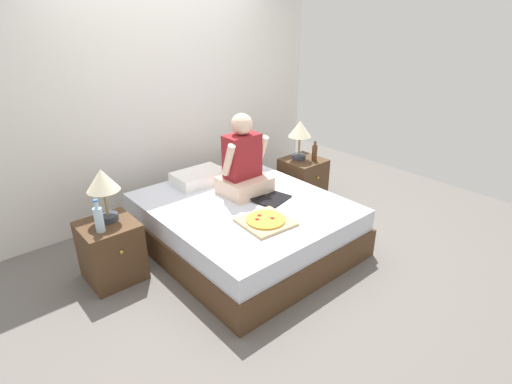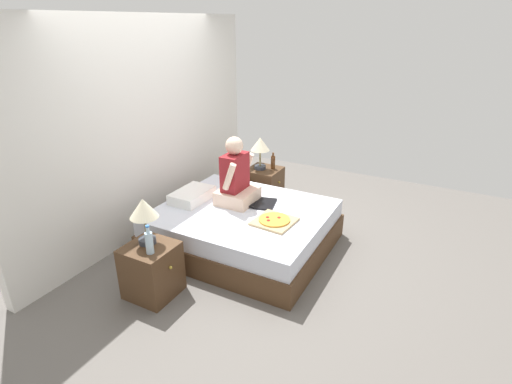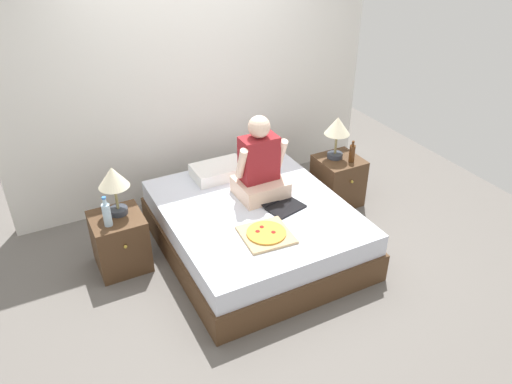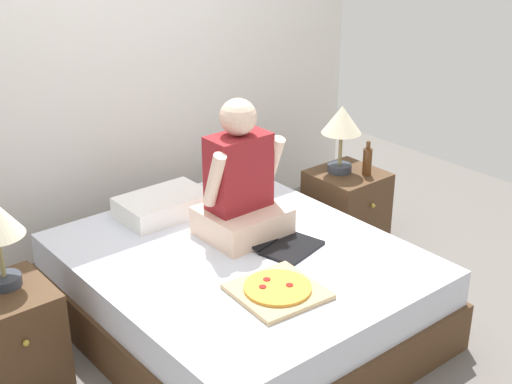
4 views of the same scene
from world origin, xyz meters
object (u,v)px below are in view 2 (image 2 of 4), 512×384
at_px(lamp_on_left_nightstand, 144,211).
at_px(beer_bottle, 273,162).
at_px(nightstand_left, 152,270).
at_px(water_bottle, 149,242).
at_px(laptop, 259,202).
at_px(pizza_box, 274,221).
at_px(person_seated, 236,179).
at_px(bed, 244,228).
at_px(lamp_on_right_nightstand, 260,146).
at_px(nightstand_right, 264,186).

relative_size(lamp_on_left_nightstand, beer_bottle, 1.96).
bearing_deg(lamp_on_left_nightstand, nightstand_left, -128.62).
bearing_deg(nightstand_left, water_bottle, -131.65).
bearing_deg(lamp_on_left_nightstand, water_bottle, -130.60).
relative_size(beer_bottle, laptop, 0.48).
distance_m(nightstand_left, pizza_box, 1.32).
height_order(beer_bottle, person_seated, person_seated).
bearing_deg(water_bottle, nightstand_left, 48.35).
height_order(lamp_on_left_nightstand, pizza_box, lamp_on_left_nightstand).
distance_m(laptop, pizza_box, 0.49).
relative_size(bed, nightstand_left, 3.60).
bearing_deg(lamp_on_right_nightstand, lamp_on_left_nightstand, 180.00).
bearing_deg(water_bottle, lamp_on_left_nightstand, 49.40).
xyz_separation_m(bed, nightstand_left, (-1.17, 0.33, 0.03)).
xyz_separation_m(lamp_on_right_nightstand, person_seated, (-1.00, -0.21, -0.09)).
height_order(bed, nightstand_left, nightstand_left).
bearing_deg(bed, lamp_on_left_nightstand, 161.44).
bearing_deg(person_seated, lamp_on_right_nightstand, 11.80).
bearing_deg(nightstand_left, nightstand_right, 0.00).
xyz_separation_m(beer_bottle, laptop, (-1.02, -0.32, -0.13)).
bearing_deg(nightstand_left, person_seated, -6.90).
distance_m(beer_bottle, pizza_box, 1.52).
bearing_deg(bed, lamp_on_right_nightstand, 18.40).
bearing_deg(pizza_box, water_bottle, 148.88).
distance_m(nightstand_right, pizza_box, 1.52).
distance_m(nightstand_right, beer_bottle, 0.38).
bearing_deg(lamp_on_right_nightstand, nightstand_left, -178.76).
bearing_deg(water_bottle, nightstand_right, 2.13).
height_order(nightstand_right, person_seated, person_seated).
bearing_deg(nightstand_right, lamp_on_left_nightstand, 178.75).
relative_size(bed, person_seated, 2.40).
xyz_separation_m(water_bottle, nightstand_right, (2.42, 0.09, -0.37)).
relative_size(nightstand_left, laptop, 1.09).
bearing_deg(nightstand_right, nightstand_left, 180.00).
distance_m(nightstand_right, laptop, 1.06).
bearing_deg(nightstand_right, lamp_on_right_nightstand, 120.93).
distance_m(lamp_on_left_nightstand, lamp_on_right_nightstand, 2.27).
xyz_separation_m(bed, nightstand_right, (1.17, 0.33, 0.03)).
height_order(bed, person_seated, person_seated).
bearing_deg(pizza_box, bed, 74.84).
distance_m(lamp_on_left_nightstand, nightstand_right, 2.37).
xyz_separation_m(bed, beer_bottle, (1.24, 0.23, 0.39)).
bearing_deg(nightstand_left, laptop, -16.85).
relative_size(nightstand_right, lamp_on_right_nightstand, 1.16).
bearing_deg(nightstand_left, pizza_box, -36.34).
distance_m(lamp_on_right_nightstand, laptop, 1.09).
distance_m(beer_bottle, laptop, 1.08).
height_order(lamp_on_right_nightstand, laptop, lamp_on_right_nightstand).
bearing_deg(lamp_on_left_nightstand, beer_bottle, -3.63).
relative_size(nightstand_left, nightstand_right, 1.00).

